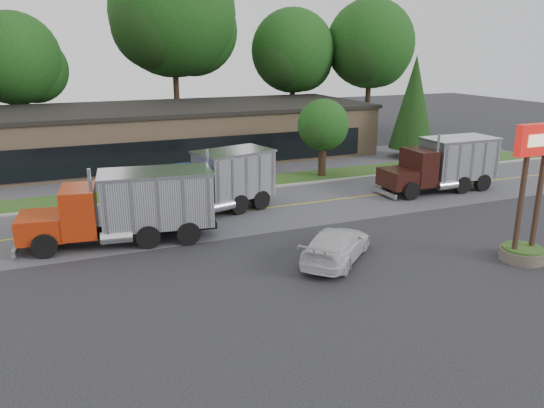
{
  "coord_description": "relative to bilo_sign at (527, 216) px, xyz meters",
  "views": [
    {
      "loc": [
        -7.91,
        -18.05,
        8.89
      ],
      "look_at": [
        1.45,
        4.08,
        1.8
      ],
      "focal_mm": 35.0,
      "sensor_mm": 36.0,
      "label": 1
    }
  ],
  "objects": [
    {
      "name": "curb",
      "position": [
        -10.5,
        15.7,
        -2.02
      ],
      "size": [
        60.0,
        0.3,
        0.12
      ],
      "primitive_type": "cube",
      "color": "#9E9E99",
      "rests_on": "ground"
    },
    {
      "name": "grass_verge",
      "position": [
        -10.5,
        17.5,
        -2.02
      ],
      "size": [
        60.0,
        3.4,
        0.03
      ],
      "primitive_type": "cube",
      "color": "#2E4D1A",
      "rests_on": "ground"
    },
    {
      "name": "strip_mall",
      "position": [
        -8.5,
        28.5,
        -0.02
      ],
      "size": [
        32.0,
        12.0,
        4.0
      ],
      "primitive_type": "cube",
      "color": "#A28363",
      "rests_on": "ground"
    },
    {
      "name": "road",
      "position": [
        -10.5,
        11.5,
        -2.02
      ],
      "size": [
        60.0,
        8.0,
        0.02
      ],
      "primitive_type": "cube",
      "color": "#5C5C61",
      "rests_on": "ground"
    },
    {
      "name": "ground",
      "position": [
        -10.5,
        2.5,
        -2.02
      ],
      "size": [
        140.0,
        140.0,
        0.0
      ],
      "primitive_type": "plane",
      "color": "#39393F",
      "rests_on": "ground"
    },
    {
      "name": "dump_truck_maroon",
      "position": [
        4.77,
        10.81,
        -0.22
      ],
      "size": [
        7.93,
        2.75,
        3.36
      ],
      "rotation": [
        0.0,
        0.0,
        3.13
      ],
      "color": "black",
      "rests_on": "ground"
    },
    {
      "name": "tree_verge",
      "position": [
        -0.44,
        17.55,
        1.47
      ],
      "size": [
        3.86,
        3.63,
        5.5
      ],
      "color": "#382619",
      "rests_on": "ground"
    },
    {
      "name": "evergreen_right",
      "position": [
        9.5,
        20.5,
        2.59
      ],
      "size": [
        3.69,
        3.69,
        8.39
      ],
      "color": "#382619",
      "rests_on": "ground"
    },
    {
      "name": "far_parking",
      "position": [
        -10.5,
        22.5,
        -2.02
      ],
      "size": [
        60.0,
        7.0,
        0.02
      ],
      "primitive_type": "cube",
      "color": "#5C5C61",
      "rests_on": "ground"
    },
    {
      "name": "bilo_sign",
      "position": [
        0.0,
        0.0,
        0.0
      ],
      "size": [
        2.2,
        1.9,
        5.95
      ],
      "color": "#6B6054",
      "rests_on": "ground"
    },
    {
      "name": "tree_far_c",
      "position": [
        -6.31,
        36.65,
        9.45
      ],
      "size": [
        12.59,
        11.85,
        17.96
      ],
      "color": "#382619",
      "rests_on": "ground"
    },
    {
      "name": "rally_car",
      "position": [
        -7.49,
        3.12,
        -1.3
      ],
      "size": [
        5.01,
        4.82,
        1.44
      ],
      "primitive_type": "imported",
      "rotation": [
        0.0,
        0.0,
        2.31
      ],
      "color": "silver",
      "rests_on": "ground"
    },
    {
      "name": "tree_far_d",
      "position": [
        5.64,
        35.61,
        6.19
      ],
      "size": [
        9.02,
        8.49,
        12.87
      ],
      "color": "#382619",
      "rests_on": "ground"
    },
    {
      "name": "tree_far_b",
      "position": [
        -20.37,
        36.6,
        5.62
      ],
      "size": [
        8.4,
        7.91,
        11.98
      ],
      "color": "#382619",
      "rests_on": "ground"
    },
    {
      "name": "dump_truck_blue",
      "position": [
        -9.94,
        12.03,
        -0.22
      ],
      "size": [
        7.45,
        4.25,
        3.36
      ],
      "rotation": [
        0.0,
        0.0,
        3.4
      ],
      "color": "black",
      "rests_on": "ground"
    },
    {
      "name": "tree_far_e",
      "position": [
        13.65,
        33.62,
        6.84
      ],
      "size": [
        9.74,
        9.16,
        13.89
      ],
      "color": "#382619",
      "rests_on": "ground"
    },
    {
      "name": "center_line",
      "position": [
        -10.5,
        11.5,
        -2.02
      ],
      "size": [
        60.0,
        0.12,
        0.01
      ],
      "primitive_type": "cube",
      "color": "gold",
      "rests_on": "ground"
    },
    {
      "name": "dump_truck_red",
      "position": [
        -15.24,
        8.97,
        -0.21
      ],
      "size": [
        9.09,
        3.69,
        3.36
      ],
      "rotation": [
        0.0,
        0.0,
        3.01
      ],
      "color": "black",
      "rests_on": "ground"
    }
  ]
}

